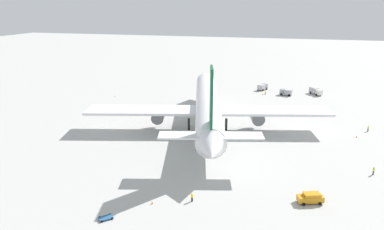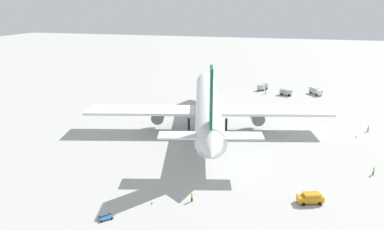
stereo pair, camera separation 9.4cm
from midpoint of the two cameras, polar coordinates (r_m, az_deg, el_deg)
ground_plane at (r=106.98m, az=2.49°, el=-1.86°), size 600.00×600.00×0.00m
airliner at (r=103.75m, az=2.57°, el=1.47°), size 74.49×70.00×23.07m
service_truck_1 at (r=153.12m, az=19.27°, el=3.67°), size 6.62×5.17×2.63m
service_truck_2 at (r=155.10m, az=11.29°, el=4.47°), size 5.36×4.29×2.54m
service_truck_4 at (r=148.19m, az=14.95°, el=3.60°), size 3.44×5.18×2.46m
service_van at (r=70.78m, az=18.54°, el=-12.51°), size 3.28×5.04×1.97m
baggage_cart_0 at (r=65.01m, az=-13.67°, el=-15.73°), size 2.63×2.65×0.40m
ground_worker_0 at (r=86.72m, az=27.18°, el=-8.01°), size 0.43×0.43×1.73m
ground_worker_1 at (r=67.80m, az=0.01°, el=-13.06°), size 0.44×0.44×1.76m
ground_worker_3 at (r=147.87m, az=11.74°, el=3.58°), size 0.54×0.54×1.69m
ground_worker_4 at (r=114.39m, az=26.49°, el=-1.98°), size 0.51×0.51×1.75m
traffic_cone_0 at (r=144.79m, az=-12.27°, el=3.02°), size 0.36×0.36×0.55m
traffic_cone_1 at (r=134.05m, az=17.95°, el=1.41°), size 0.36×0.36×0.55m
traffic_cone_2 at (r=67.74m, az=-6.41°, el=-13.82°), size 0.36×0.36×0.55m
traffic_cone_3 at (r=146.90m, az=11.33°, el=3.28°), size 0.36×0.36×0.55m
traffic_cone_4 at (r=108.16m, az=24.96°, el=-3.17°), size 0.36×0.36×0.55m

